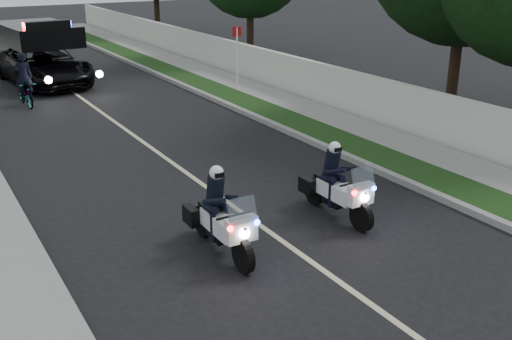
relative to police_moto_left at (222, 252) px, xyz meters
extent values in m
plane|color=black|center=(1.19, -2.65, 0.00)|extent=(120.00, 120.00, 0.00)
cube|color=gray|center=(5.29, 7.35, 0.07)|extent=(0.20, 60.00, 0.15)
cube|color=#193814|center=(5.99, 7.35, 0.08)|extent=(1.20, 60.00, 0.16)
cube|color=gray|center=(7.29, 7.35, 0.08)|extent=(1.40, 60.00, 0.16)
cube|color=beige|center=(8.29, 7.35, 0.75)|extent=(0.22, 60.00, 1.50)
cube|color=#BFB78C|center=(1.19, 7.35, 0.00)|extent=(0.12, 50.00, 0.01)
imported|color=black|center=(0.64, 16.92, 0.00)|extent=(3.19, 6.07, 2.85)
imported|color=black|center=(-0.80, 13.38, 0.00)|extent=(0.68, 1.67, 0.86)
imported|color=black|center=(-0.80, 13.38, 0.00)|extent=(0.62, 0.42, 1.70)
camera|label=1|loc=(-4.45, -8.64, 5.16)|focal=41.70mm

